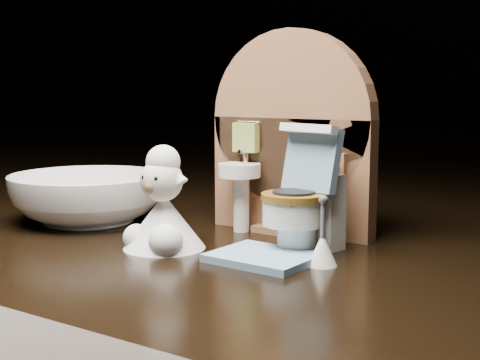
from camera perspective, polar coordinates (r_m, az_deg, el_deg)
name	(u,v)px	position (r m, az deg, el deg)	size (l,w,h in m)	color
backdrop_panel	(290,145)	(0.50, 4.30, 3.01)	(0.13, 0.05, 0.15)	brown
toy_toilet	(305,205)	(0.45, 5.57, -2.13)	(0.05, 0.06, 0.08)	white
bath_mat	(264,257)	(0.42, 2.05, -6.61)	(0.06, 0.05, 0.00)	#749BB9
toilet_brush	(322,247)	(0.41, 7.05, -5.71)	(0.02, 0.02, 0.04)	white
plush_lamb	(163,212)	(0.45, -6.62, -2.76)	(0.06, 0.06, 0.07)	white
ceramic_bowl	(88,198)	(0.55, -12.84, -1.52)	(0.12, 0.12, 0.04)	white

